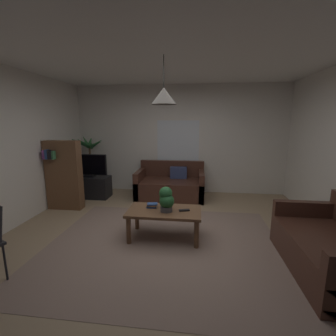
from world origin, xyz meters
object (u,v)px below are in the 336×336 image
coffee_table (164,214)px  potted_palm_corner (90,164)px  book_on_table_1 (152,205)px  bookshelf_corner (64,175)px  book_on_table_0 (152,207)px  tv_stand (91,187)px  pendant_lamp (164,96)px  remote_on_table_0 (184,210)px  book_on_table_2 (152,204)px  couch_under_window (171,186)px  couch_right_side (335,252)px  potted_plant_on_table (166,199)px  tv (89,165)px

coffee_table → potted_palm_corner: size_ratio=0.76×
book_on_table_1 → bookshelf_corner: (-1.99, 0.92, 0.22)m
book_on_table_0 → tv_stand: 2.47m
book_on_table_1 → pendant_lamp: pendant_lamp is taller
book_on_table_1 → remote_on_table_0: bearing=-9.0°
book_on_table_0 → book_on_table_2: (0.01, 0.01, 0.04)m
couch_under_window → pendant_lamp: pendant_lamp is taller
couch_right_side → potted_palm_corner: bearing=-123.4°
book_on_table_1 → couch_right_side: bearing=-16.6°
potted_palm_corner → coffee_table: bearing=-45.3°
couch_right_side → pendant_lamp: bearing=-106.2°
coffee_table → potted_plant_on_table: 0.26m
bookshelf_corner → couch_under_window: bearing=25.9°
couch_under_window → book_on_table_2: bearing=-92.1°
book_on_table_0 → book_on_table_2: 0.05m
remote_on_table_0 → potted_plant_on_table: size_ratio=0.43×
coffee_table → potted_plant_on_table: bearing=-42.1°
remote_on_table_0 → potted_plant_on_table: (-0.27, -0.03, 0.18)m
book_on_table_2 → tv_stand: 2.48m
book_on_table_0 → book_on_table_1: size_ratio=1.07×
couch_under_window → tv_stand: couch_under_window is taller
remote_on_table_0 → tv: size_ratio=0.19×
coffee_table → pendant_lamp: bearing=-21.8°
book_on_table_2 → tv_stand: bearing=137.2°
book_on_table_0 → book_on_table_2: size_ratio=0.95×
couch_under_window → book_on_table_2: size_ratio=9.86×
potted_plant_on_table → tv: size_ratio=0.43×
potted_plant_on_table → tv: tv is taller
coffee_table → tv: (-2.01, 1.74, 0.39)m
potted_plant_on_table → tv_stand: (-2.04, 1.79, -0.39)m
book_on_table_0 → tv_stand: bearing=136.9°
book_on_table_2 → potted_plant_on_table: potted_plant_on_table is taller
book_on_table_0 → remote_on_table_0: (0.51, -0.08, -0.00)m
couch_right_side → book_on_table_1: bearing=-106.6°
book_on_table_1 → tv: (-1.80, 1.66, 0.28)m
couch_under_window → tv_stand: size_ratio=1.74×
couch_under_window → book_on_table_0: bearing=-92.4°
coffee_table → couch_under_window: bearing=93.6°
tv_stand → pendant_lamp: bearing=-41.3°
book_on_table_2 → pendant_lamp: bearing=-22.9°
book_on_table_2 → bookshelf_corner: bearing=155.3°
couch_under_window → coffee_table: size_ratio=1.41×
remote_on_table_0 → bookshelf_corner: (-2.50, 1.00, 0.25)m
couch_under_window → book_on_table_0: couch_under_window is taller
remote_on_table_0 → potted_plant_on_table: potted_plant_on_table is taller
pendant_lamp → tv_stand: bearing=138.7°
tv_stand → potted_palm_corner: potted_palm_corner is taller
book_on_table_2 → book_on_table_0: bearing=-153.3°
tv → pendant_lamp: pendant_lamp is taller
potted_plant_on_table → pendant_lamp: bearing=137.9°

